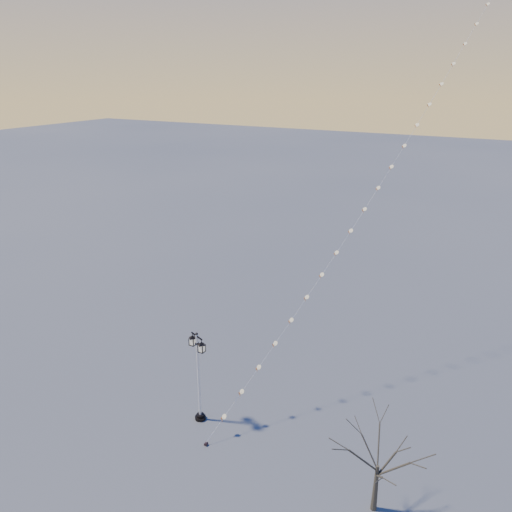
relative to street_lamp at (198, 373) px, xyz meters
The scene contains 4 objects.
ground 4.54m from the street_lamp, 52.84° to the right, with size 300.00×300.00×0.00m, color #585A59.
street_lamp is the anchor object (origin of this frame).
bare_tree 10.73m from the street_lamp, ahead, with size 2.71×2.71×4.50m.
kite_train 23.07m from the street_lamp, 64.53° to the left, with size 12.82×35.96×36.01m.
Camera 1 is at (12.38, -17.28, 18.88)m, focal length 35.70 mm.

